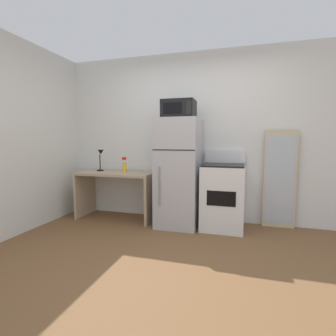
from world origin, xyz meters
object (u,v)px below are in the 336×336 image
object	(u,v)px
microwave	(179,109)
oven_range	(223,196)
desk	(117,186)
refrigerator	(179,173)
desk_lamp	(101,157)
leaning_mirror	(280,179)
spray_bottle	(124,167)

from	to	relation	value
microwave	oven_range	xyz separation A→B (m)	(0.64, 0.05, -1.23)
desk	refrigerator	xyz separation A→B (m)	(1.04, -0.04, 0.25)
desk_lamp	leaning_mirror	world-z (taller)	leaning_mirror
desk_lamp	microwave	xyz separation A→B (m)	(1.36, -0.13, 0.71)
oven_range	leaning_mirror	bearing A→B (deg)	18.22
desk_lamp	microwave	distance (m)	1.54
desk	oven_range	xyz separation A→B (m)	(1.68, -0.01, -0.06)
desk_lamp	spray_bottle	xyz separation A→B (m)	(0.49, -0.12, -0.14)
spray_bottle	refrigerator	size ratio (longest dim) A/B	0.16
desk	oven_range	world-z (taller)	oven_range
desk	leaning_mirror	world-z (taller)	leaning_mirror
refrigerator	oven_range	size ratio (longest dim) A/B	1.42
desk_lamp	refrigerator	distance (m)	1.38
desk_lamp	leaning_mirror	xyz separation A→B (m)	(2.78, 0.17, -0.29)
desk	leaning_mirror	distance (m)	2.47
microwave	leaning_mirror	size ratio (longest dim) A/B	0.33
desk_lamp	microwave	size ratio (longest dim) A/B	0.77
refrigerator	oven_range	distance (m)	0.71
microwave	desk	bearing A→B (deg)	176.42
desk_lamp	spray_bottle	bearing A→B (deg)	-13.43
spray_bottle	leaning_mirror	distance (m)	2.31
desk_lamp	refrigerator	size ratio (longest dim) A/B	0.23
spray_bottle	oven_range	size ratio (longest dim) A/B	0.23
microwave	leaning_mirror	xyz separation A→B (m)	(1.41, 0.31, -1.00)
oven_range	leaning_mirror	world-z (taller)	leaning_mirror
spray_bottle	refrigerator	world-z (taller)	refrigerator
desk	spray_bottle	world-z (taller)	spray_bottle
microwave	leaning_mirror	world-z (taller)	microwave
desk_lamp	oven_range	world-z (taller)	desk_lamp
desk	refrigerator	size ratio (longest dim) A/B	0.79
oven_range	spray_bottle	bearing A→B (deg)	-178.66
oven_range	desk_lamp	bearing A→B (deg)	177.68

